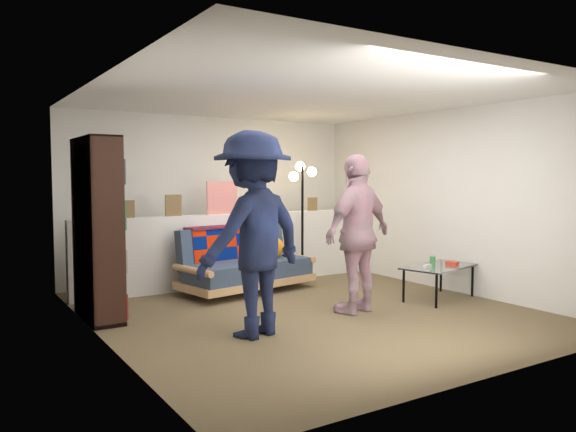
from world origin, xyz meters
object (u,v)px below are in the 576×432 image
object	(u,v)px
futon_sofa	(245,264)
person_right	(358,234)
bookshelf	(97,235)
coffee_table	(439,268)
person_left	(253,234)
floor_lamp	(302,196)

from	to	relation	value
futon_sofa	person_right	size ratio (longest dim) A/B	1.08
bookshelf	coffee_table	size ratio (longest dim) A/B	1.75
futon_sofa	bookshelf	bearing A→B (deg)	-166.77
person_right	person_left	bearing A→B (deg)	-6.58
floor_lamp	person_left	distance (m)	2.93
coffee_table	futon_sofa	bearing A→B (deg)	135.87
futon_sofa	floor_lamp	bearing A→B (deg)	12.70
person_left	futon_sofa	bearing A→B (deg)	-132.09
person_left	person_right	bearing A→B (deg)	170.97
bookshelf	person_left	world-z (taller)	person_left
person_left	coffee_table	bearing A→B (deg)	167.25
futon_sofa	person_left	bearing A→B (deg)	-115.66
floor_lamp	futon_sofa	bearing A→B (deg)	-167.30
bookshelf	coffee_table	distance (m)	4.03
person_left	person_right	size ratio (longest dim) A/B	1.10
futon_sofa	floor_lamp	size ratio (longest dim) A/B	1.10
floor_lamp	person_left	world-z (taller)	person_left
futon_sofa	floor_lamp	distance (m)	1.39
floor_lamp	person_right	distance (m)	2.07
coffee_table	person_left	world-z (taller)	person_left
coffee_table	bookshelf	bearing A→B (deg)	161.62
futon_sofa	floor_lamp	xyz separation A→B (m)	(1.06, 0.24, 0.87)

